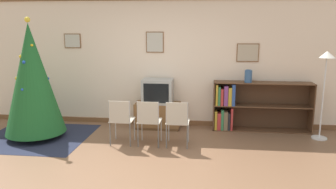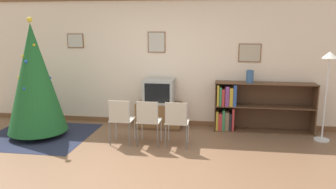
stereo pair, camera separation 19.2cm
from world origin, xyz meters
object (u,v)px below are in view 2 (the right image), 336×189
(television, at_px, (159,91))
(vase, at_px, (250,76))
(folding_chair_center, at_px, (148,120))
(standing_lamp, at_px, (328,73))
(bookshelf, at_px, (247,107))
(tv_console, at_px, (159,115))
(christmas_tree, at_px, (34,79))
(folding_chair_right, at_px, (177,121))
(folding_chair_left, at_px, (121,119))

(television, bearing_deg, vase, 0.46)
(folding_chair_center, relative_size, standing_lamp, 0.50)
(standing_lamp, bearing_deg, television, 173.84)
(folding_chair_center, xyz_separation_m, bookshelf, (1.78, 1.14, 0.01))
(tv_console, relative_size, bookshelf, 0.48)
(christmas_tree, bearing_deg, tv_console, 21.74)
(tv_console, xyz_separation_m, standing_lamp, (3.13, -0.34, 1.00))
(tv_console, xyz_separation_m, vase, (1.81, 0.01, 0.86))
(television, xyz_separation_m, standing_lamp, (3.13, -0.34, 0.49))
(television, xyz_separation_m, vase, (1.81, 0.01, 0.34))
(folding_chair_right, bearing_deg, vase, 39.80)
(folding_chair_left, relative_size, standing_lamp, 0.50)
(folding_chair_left, height_order, folding_chair_center, same)
(christmas_tree, xyz_separation_m, bookshelf, (3.98, 0.95, -0.64))
(television, distance_m, vase, 1.84)
(tv_console, relative_size, folding_chair_left, 1.13)
(tv_console, distance_m, bookshelf, 1.79)
(bookshelf, bearing_deg, folding_chair_right, -138.16)
(tv_console, distance_m, folding_chair_right, 1.20)
(folding_chair_center, bearing_deg, tv_console, 90.00)
(folding_chair_center, bearing_deg, vase, 31.05)
(vase, relative_size, standing_lamp, 0.15)
(folding_chair_left, relative_size, folding_chair_center, 1.00)
(folding_chair_left, bearing_deg, tv_console, 65.04)
(christmas_tree, relative_size, standing_lamp, 1.36)
(standing_lamp, bearing_deg, bookshelf, 163.24)
(bookshelf, xyz_separation_m, vase, (0.03, -0.06, 0.64))
(television, relative_size, bookshelf, 0.32)
(folding_chair_left, distance_m, folding_chair_right, 1.00)
(television, distance_m, bookshelf, 1.80)
(folding_chair_left, bearing_deg, bookshelf, 26.64)
(folding_chair_center, bearing_deg, television, 90.00)
(folding_chair_center, relative_size, vase, 3.26)
(christmas_tree, distance_m, vase, 4.11)
(christmas_tree, bearing_deg, folding_chair_left, -6.54)
(christmas_tree, xyz_separation_m, television, (2.21, 0.88, -0.35))
(folding_chair_left, relative_size, vase, 3.26)
(christmas_tree, bearing_deg, folding_chair_center, -5.06)
(tv_console, distance_m, television, 0.51)
(folding_chair_center, distance_m, vase, 2.21)
(folding_chair_center, xyz_separation_m, folding_chair_right, (0.50, 0.00, 0.00))
(vase, bearing_deg, folding_chair_left, -154.76)
(television, relative_size, standing_lamp, 0.38)
(folding_chair_left, relative_size, bookshelf, 0.42)
(standing_lamp, bearing_deg, vase, 165.10)
(folding_chair_right, bearing_deg, tv_console, 114.96)
(folding_chair_left, xyz_separation_m, bookshelf, (2.28, 1.14, 0.01))
(tv_console, bearing_deg, standing_lamp, -6.20)
(folding_chair_center, relative_size, bookshelf, 0.42)
(television, bearing_deg, bookshelf, 2.25)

